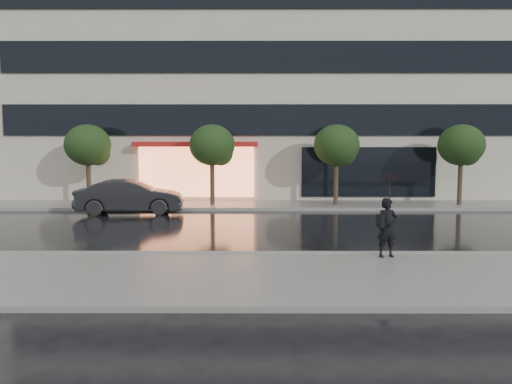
{
  "coord_description": "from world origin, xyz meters",
  "views": [
    {
      "loc": [
        -0.81,
        -14.09,
        2.96
      ],
      "look_at": [
        -0.86,
        2.73,
        1.4
      ],
      "focal_mm": 35.0,
      "sensor_mm": 36.0,
      "label": 1
    }
  ],
  "objects": [
    {
      "name": "curb_near",
      "position": [
        0.0,
        -1.0,
        0.07
      ],
      "size": [
        60.0,
        0.25,
        0.14
      ],
      "primitive_type": "cube",
      "color": "gray",
      "rests_on": "ground"
    },
    {
      "name": "parked_car",
      "position": [
        -6.37,
        7.52,
        0.75
      ],
      "size": [
        4.71,
        2.05,
        1.5
      ],
      "primitive_type": "imported",
      "rotation": [
        0.0,
        0.0,
        1.67
      ],
      "color": "#232325",
      "rests_on": "ground"
    },
    {
      "name": "tree_far_west",
      "position": [
        -8.94,
        10.03,
        2.92
      ],
      "size": [
        2.2,
        2.2,
        3.99
      ],
      "color": "#33261C",
      "rests_on": "ground"
    },
    {
      "name": "ground",
      "position": [
        0.0,
        0.0,
        0.0
      ],
      "size": [
        120.0,
        120.0,
        0.0
      ],
      "primitive_type": "plane",
      "color": "black",
      "rests_on": "ground"
    },
    {
      "name": "pedestrian_with_umbrella",
      "position": [
        2.54,
        -1.49,
        1.53
      ],
      "size": [
        1.03,
        1.04,
        2.15
      ],
      "rotation": [
        0.0,
        0.0,
        0.23
      ],
      "color": "black",
      "rests_on": "sidewalk_near"
    },
    {
      "name": "tree_mid_west",
      "position": [
        -2.94,
        10.03,
        2.92
      ],
      "size": [
        2.2,
        2.2,
        3.99
      ],
      "color": "#33261C",
      "rests_on": "ground"
    },
    {
      "name": "curb_far",
      "position": [
        0.0,
        8.5,
        0.07
      ],
      "size": [
        60.0,
        0.25,
        0.14
      ],
      "primitive_type": "cube",
      "color": "gray",
      "rests_on": "ground"
    },
    {
      "name": "office_building",
      "position": [
        -0.0,
        17.97,
        9.0
      ],
      "size": [
        30.0,
        12.76,
        18.0
      ],
      "color": "beige",
      "rests_on": "ground"
    },
    {
      "name": "tree_far_east",
      "position": [
        9.06,
        10.03,
        2.92
      ],
      "size": [
        2.2,
        2.2,
        3.99
      ],
      "color": "#33261C",
      "rests_on": "ground"
    },
    {
      "name": "sidewalk_near",
      "position": [
        0.0,
        -3.25,
        0.06
      ],
      "size": [
        60.0,
        4.5,
        0.12
      ],
      "primitive_type": "cube",
      "color": "slate",
      "rests_on": "ground"
    },
    {
      "name": "tree_mid_east",
      "position": [
        3.06,
        10.03,
        2.92
      ],
      "size": [
        2.2,
        2.2,
        3.99
      ],
      "color": "#33261C",
      "rests_on": "ground"
    },
    {
      "name": "sidewalk_far",
      "position": [
        0.0,
        10.25,
        0.06
      ],
      "size": [
        60.0,
        3.5,
        0.12
      ],
      "primitive_type": "cube",
      "color": "slate",
      "rests_on": "ground"
    }
  ]
}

